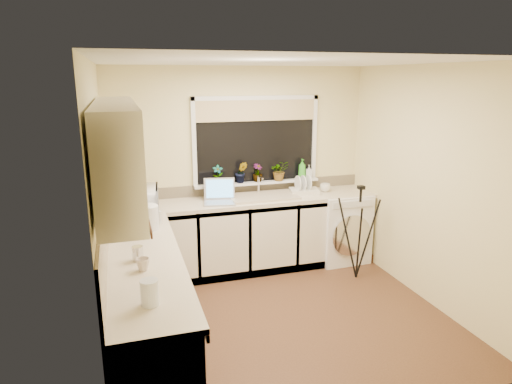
{
  "coord_description": "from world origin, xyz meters",
  "views": [
    {
      "loc": [
        -1.43,
        -3.81,
        2.32
      ],
      "look_at": [
        -0.09,
        0.55,
        1.15
      ],
      "focal_mm": 31.55,
      "sensor_mm": 36.0,
      "label": 1
    }
  ],
  "objects_px": {
    "washing_machine": "(339,226)",
    "microwave": "(139,204)",
    "laptop": "(220,196)",
    "plant_a": "(218,175)",
    "tripod": "(358,233)",
    "soap_bottle_clear": "(309,172)",
    "plant_c": "(258,173)",
    "glass_jug": "(150,293)",
    "steel_jar": "(138,254)",
    "cup_left": "(143,264)",
    "kettle": "(150,218)",
    "plant_b": "(241,172)",
    "dish_rack": "(304,191)",
    "soap_bottle_green": "(302,169)",
    "plant_d": "(279,171)",
    "cup_back": "(325,188)"
  },
  "relations": [
    {
      "from": "washing_machine",
      "to": "plant_a",
      "type": "bearing_deg",
      "value": 168.33
    },
    {
      "from": "plant_b",
      "to": "glass_jug",
      "type": "bearing_deg",
      "value": -117.24
    },
    {
      "from": "laptop",
      "to": "plant_c",
      "type": "height_order",
      "value": "plant_c"
    },
    {
      "from": "glass_jug",
      "to": "microwave",
      "type": "distance_m",
      "value": 1.9
    },
    {
      "from": "plant_b",
      "to": "dish_rack",
      "type": "bearing_deg",
      "value": -11.92
    },
    {
      "from": "plant_c",
      "to": "soap_bottle_green",
      "type": "relative_size",
      "value": 0.87
    },
    {
      "from": "cup_back",
      "to": "dish_rack",
      "type": "bearing_deg",
      "value": 178.57
    },
    {
      "from": "steel_jar",
      "to": "cup_left",
      "type": "xyz_separation_m",
      "value": [
        0.03,
        -0.2,
        -0.01
      ]
    },
    {
      "from": "plant_b",
      "to": "microwave",
      "type": "bearing_deg",
      "value": -153.81
    },
    {
      "from": "washing_machine",
      "to": "soap_bottle_green",
      "type": "bearing_deg",
      "value": 148.49
    },
    {
      "from": "microwave",
      "to": "plant_b",
      "type": "distance_m",
      "value": 1.41
    },
    {
      "from": "plant_a",
      "to": "plant_c",
      "type": "relative_size",
      "value": 1.06
    },
    {
      "from": "washing_machine",
      "to": "microwave",
      "type": "distance_m",
      "value": 2.6
    },
    {
      "from": "soap_bottle_clear",
      "to": "cup_back",
      "type": "height_order",
      "value": "soap_bottle_clear"
    },
    {
      "from": "washing_machine",
      "to": "cup_left",
      "type": "relative_size",
      "value": 8.58
    },
    {
      "from": "cup_back",
      "to": "cup_left",
      "type": "distance_m",
      "value": 2.97
    },
    {
      "from": "tripod",
      "to": "soap_bottle_green",
      "type": "distance_m",
      "value": 1.11
    },
    {
      "from": "steel_jar",
      "to": "plant_a",
      "type": "xyz_separation_m",
      "value": [
        1.04,
        1.77,
        0.21
      ]
    },
    {
      "from": "steel_jar",
      "to": "microwave",
      "type": "height_order",
      "value": "microwave"
    },
    {
      "from": "laptop",
      "to": "plant_a",
      "type": "xyz_separation_m",
      "value": [
        0.04,
        0.27,
        0.2
      ]
    },
    {
      "from": "tripod",
      "to": "soap_bottle_green",
      "type": "height_order",
      "value": "soap_bottle_green"
    },
    {
      "from": "steel_jar",
      "to": "plant_c",
      "type": "relative_size",
      "value": 0.54
    },
    {
      "from": "plant_b",
      "to": "soap_bottle_green",
      "type": "relative_size",
      "value": 1.04
    },
    {
      "from": "steel_jar",
      "to": "plant_a",
      "type": "distance_m",
      "value": 2.07
    },
    {
      "from": "plant_c",
      "to": "cup_left",
      "type": "bearing_deg",
      "value": -127.59
    },
    {
      "from": "cup_left",
      "to": "soap_bottle_green",
      "type": "bearing_deg",
      "value": 42.83
    },
    {
      "from": "plant_a",
      "to": "cup_left",
      "type": "relative_size",
      "value": 2.26
    },
    {
      "from": "plant_c",
      "to": "glass_jug",
      "type": "bearing_deg",
      "value": -120.79
    },
    {
      "from": "soap_bottle_clear",
      "to": "microwave",
      "type": "bearing_deg",
      "value": -164.14
    },
    {
      "from": "laptop",
      "to": "glass_jug",
      "type": "bearing_deg",
      "value": -101.47
    },
    {
      "from": "steel_jar",
      "to": "plant_a",
      "type": "relative_size",
      "value": 0.51
    },
    {
      "from": "tripod",
      "to": "soap_bottle_clear",
      "type": "distance_m",
      "value": 1.05
    },
    {
      "from": "plant_a",
      "to": "tripod",
      "type": "bearing_deg",
      "value": -30.19
    },
    {
      "from": "plant_d",
      "to": "soap_bottle_green",
      "type": "xyz_separation_m",
      "value": [
        0.31,
        0.01,
        0.0
      ]
    },
    {
      "from": "plant_d",
      "to": "soap_bottle_green",
      "type": "bearing_deg",
      "value": 1.44
    },
    {
      "from": "plant_d",
      "to": "soap_bottle_green",
      "type": "height_order",
      "value": "soap_bottle_green"
    },
    {
      "from": "washing_machine",
      "to": "tripod",
      "type": "xyz_separation_m",
      "value": [
        -0.06,
        -0.59,
        0.12
      ]
    },
    {
      "from": "plant_b",
      "to": "plant_d",
      "type": "height_order",
      "value": "plant_b"
    },
    {
      "from": "laptop",
      "to": "cup_back",
      "type": "height_order",
      "value": "laptop"
    },
    {
      "from": "laptop",
      "to": "soap_bottle_green",
      "type": "relative_size",
      "value": 1.64
    },
    {
      "from": "tripod",
      "to": "cup_left",
      "type": "relative_size",
      "value": 10.8
    },
    {
      "from": "laptop",
      "to": "glass_jug",
      "type": "relative_size",
      "value": 2.45
    },
    {
      "from": "laptop",
      "to": "plant_d",
      "type": "height_order",
      "value": "plant_d"
    },
    {
      "from": "plant_a",
      "to": "soap_bottle_green",
      "type": "relative_size",
      "value": 0.92
    },
    {
      "from": "tripod",
      "to": "plant_c",
      "type": "xyz_separation_m",
      "value": [
        -0.96,
        0.86,
        0.6
      ]
    },
    {
      "from": "plant_b",
      "to": "cup_back",
      "type": "relative_size",
      "value": 2.02
    },
    {
      "from": "plant_d",
      "to": "soap_bottle_green",
      "type": "distance_m",
      "value": 0.31
    },
    {
      "from": "kettle",
      "to": "soap_bottle_clear",
      "type": "xyz_separation_m",
      "value": [
        2.09,
        1.0,
        0.12
      ]
    },
    {
      "from": "kettle",
      "to": "plant_c",
      "type": "height_order",
      "value": "plant_c"
    },
    {
      "from": "glass_jug",
      "to": "steel_jar",
      "type": "distance_m",
      "value": 0.76
    }
  ]
}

